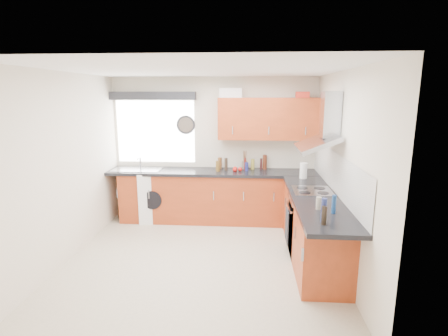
# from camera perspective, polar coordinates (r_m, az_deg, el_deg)

# --- Properties ---
(ground_plane) EXTENTS (3.60, 3.60, 0.00)m
(ground_plane) POSITION_cam_1_polar(r_m,az_deg,el_deg) (4.94, -3.73, -14.66)
(ground_plane) COLOR beige
(ceiling) EXTENTS (3.60, 3.60, 0.02)m
(ceiling) POSITION_cam_1_polar(r_m,az_deg,el_deg) (4.42, -4.19, 15.70)
(ceiling) COLOR white
(ceiling) RESTS_ON wall_back
(wall_back) EXTENTS (3.60, 0.02, 2.50)m
(wall_back) POSITION_cam_1_polar(r_m,az_deg,el_deg) (6.27, -1.65, 3.18)
(wall_back) COLOR silver
(wall_back) RESTS_ON ground_plane
(wall_front) EXTENTS (3.60, 0.02, 2.50)m
(wall_front) POSITION_cam_1_polar(r_m,az_deg,el_deg) (2.81, -9.12, -8.20)
(wall_front) COLOR silver
(wall_front) RESTS_ON ground_plane
(wall_left) EXTENTS (0.02, 3.60, 2.50)m
(wall_left) POSITION_cam_1_polar(r_m,az_deg,el_deg) (5.09, -24.45, 0.01)
(wall_left) COLOR silver
(wall_left) RESTS_ON ground_plane
(wall_right) EXTENTS (0.02, 3.60, 2.50)m
(wall_right) POSITION_cam_1_polar(r_m,az_deg,el_deg) (4.62, 18.74, -0.66)
(wall_right) COLOR silver
(wall_right) RESTS_ON ground_plane
(window) EXTENTS (1.40, 0.02, 1.10)m
(window) POSITION_cam_1_polar(r_m,az_deg,el_deg) (6.41, -11.10, 5.86)
(window) COLOR white
(window) RESTS_ON wall_back
(window_blind) EXTENTS (1.50, 0.18, 0.14)m
(window_blind) POSITION_cam_1_polar(r_m,az_deg,el_deg) (6.29, -11.55, 11.48)
(window_blind) COLOR #222328
(window_blind) RESTS_ON wall_back
(splashback) EXTENTS (0.01, 3.00, 0.54)m
(splashback) POSITION_cam_1_polar(r_m,az_deg,el_deg) (4.92, 17.71, -0.69)
(splashback) COLOR white
(splashback) RESTS_ON wall_right
(base_cab_back) EXTENTS (3.00, 0.58, 0.86)m
(base_cab_back) POSITION_cam_1_polar(r_m,az_deg,el_deg) (6.18, -2.80, -4.76)
(base_cab_back) COLOR maroon
(base_cab_back) RESTS_ON ground_plane
(base_cab_corner) EXTENTS (0.60, 0.60, 0.86)m
(base_cab_corner) POSITION_cam_1_polar(r_m,az_deg,el_deg) (6.19, 12.11, -4.99)
(base_cab_corner) COLOR maroon
(base_cab_corner) RESTS_ON ground_plane
(base_cab_right) EXTENTS (0.58, 2.10, 0.86)m
(base_cab_right) POSITION_cam_1_polar(r_m,az_deg,el_deg) (4.93, 14.35, -9.56)
(base_cab_right) COLOR maroon
(base_cab_right) RESTS_ON ground_plane
(worktop_back) EXTENTS (3.60, 0.62, 0.05)m
(worktop_back) POSITION_cam_1_polar(r_m,az_deg,el_deg) (6.05, -1.92, -0.68)
(worktop_back) COLOR black
(worktop_back) RESTS_ON base_cab_back
(worktop_right) EXTENTS (0.62, 2.42, 0.05)m
(worktop_right) POSITION_cam_1_polar(r_m,az_deg,el_deg) (4.65, 14.84, -5.01)
(worktop_right) COLOR black
(worktop_right) RESTS_ON base_cab_right
(sink) EXTENTS (0.84, 0.46, 0.10)m
(sink) POSITION_cam_1_polar(r_m,az_deg,el_deg) (6.31, -14.02, 0.11)
(sink) COLOR #A6ACB9
(sink) RESTS_ON worktop_back
(oven) EXTENTS (0.56, 0.58, 0.85)m
(oven) POSITION_cam_1_polar(r_m,az_deg,el_deg) (5.07, 13.94, -9.00)
(oven) COLOR black
(oven) RESTS_ON ground_plane
(hob_plate) EXTENTS (0.52, 0.52, 0.01)m
(hob_plate) POSITION_cam_1_polar(r_m,az_deg,el_deg) (4.92, 14.23, -3.64)
(hob_plate) COLOR #A6ACB9
(hob_plate) RESTS_ON worktop_right
(extractor_hood) EXTENTS (0.52, 0.78, 0.66)m
(extractor_hood) POSITION_cam_1_polar(r_m,az_deg,el_deg) (4.79, 15.94, 6.24)
(extractor_hood) COLOR #A6ACB9
(extractor_hood) RESTS_ON wall_right
(upper_cabinets) EXTENTS (1.70, 0.35, 0.70)m
(upper_cabinets) POSITION_cam_1_polar(r_m,az_deg,el_deg) (6.01, 7.28, 7.98)
(upper_cabinets) COLOR maroon
(upper_cabinets) RESTS_ON wall_back
(washing_machine) EXTENTS (0.71, 0.70, 0.89)m
(washing_machine) POSITION_cam_1_polar(r_m,az_deg,el_deg) (6.36, -10.89, -4.37)
(washing_machine) COLOR white
(washing_machine) RESTS_ON ground_plane
(wall_clock) EXTENTS (0.33, 0.04, 0.33)m
(wall_clock) POSITION_cam_1_polar(r_m,az_deg,el_deg) (6.27, -6.28, 7.01)
(wall_clock) COLOR #222328
(wall_clock) RESTS_ON wall_back
(casserole) EXTENTS (0.39, 0.29, 0.16)m
(casserole) POSITION_cam_1_polar(r_m,az_deg,el_deg) (6.09, 1.09, 12.16)
(casserole) COLOR white
(casserole) RESTS_ON upper_cabinets
(storage_box) EXTENTS (0.22, 0.19, 0.10)m
(storage_box) POSITION_cam_1_polar(r_m,az_deg,el_deg) (5.95, 12.69, 11.59)
(storage_box) COLOR red
(storage_box) RESTS_ON upper_cabinets
(utensil_pot) EXTENTS (0.10, 0.10, 0.13)m
(utensil_pot) POSITION_cam_1_polar(r_m,az_deg,el_deg) (6.19, 3.39, 0.48)
(utensil_pot) COLOR #73645A
(utensil_pot) RESTS_ON worktop_back
(kitchen_roll) EXTENTS (0.13, 0.13, 0.25)m
(kitchen_roll) POSITION_cam_1_polar(r_m,az_deg,el_deg) (5.61, 12.84, -0.43)
(kitchen_roll) COLOR white
(kitchen_roll) RESTS_ON worktop_right
(tomato_cluster) EXTENTS (0.19, 0.19, 0.07)m
(tomato_cluster) POSITION_cam_1_polar(r_m,az_deg,el_deg) (5.99, 2.08, -0.19)
(tomato_cluster) COLOR red
(tomato_cluster) RESTS_ON worktop_back
(jar_0) EXTENTS (0.06, 0.06, 0.22)m
(jar_0) POSITION_cam_1_polar(r_m,az_deg,el_deg) (6.03, 0.34, 0.60)
(jar_0) COLOR #2F231A
(jar_0) RESTS_ON worktop_back
(jar_1) EXTENTS (0.07, 0.07, 0.18)m
(jar_1) POSITION_cam_1_polar(r_m,az_deg,el_deg) (5.98, -1.03, 0.32)
(jar_1) COLOR brown
(jar_1) RESTS_ON worktop_back
(jar_2) EXTENTS (0.04, 0.04, 0.22)m
(jar_2) POSITION_cam_1_polar(r_m,az_deg,el_deg) (6.04, 3.48, 0.60)
(jar_2) COLOR #5C1713
(jar_2) RESTS_ON worktop_back
(jar_3) EXTENTS (0.06, 0.06, 0.15)m
(jar_3) POSITION_cam_1_polar(r_m,az_deg,el_deg) (6.02, 3.71, 0.22)
(jar_3) COLOR navy
(jar_3) RESTS_ON worktop_back
(jar_4) EXTENTS (0.06, 0.06, 0.18)m
(jar_4) POSITION_cam_1_polar(r_m,az_deg,el_deg) (6.16, 4.70, 0.63)
(jar_4) COLOR olive
(jar_4) RESTS_ON worktop_back
(jar_5) EXTENTS (0.04, 0.04, 0.19)m
(jar_5) POSITION_cam_1_polar(r_m,az_deg,el_deg) (6.18, 6.07, 0.69)
(jar_5) COLOR #381415
(jar_5) RESTS_ON worktop_back
(jar_6) EXTENTS (0.07, 0.07, 0.25)m
(jar_6) POSITION_cam_1_polar(r_m,az_deg,el_deg) (6.18, 6.67, 0.96)
(jar_6) COLOR #532111
(jar_6) RESTS_ON worktop_back
(jar_7) EXTENTS (0.07, 0.07, 0.20)m
(jar_7) POSITION_cam_1_polar(r_m,az_deg,el_deg) (6.20, -0.70, 0.82)
(jar_7) COLOR brown
(jar_7) RESTS_ON worktop_back
(bottle_0) EXTENTS (0.06, 0.06, 0.26)m
(bottle_0) POSITION_cam_1_polar(r_m,az_deg,el_deg) (3.76, 15.98, -6.68)
(bottle_0) COLOR navy
(bottle_0) RESTS_ON worktop_right
(bottle_1) EXTENTS (0.05, 0.05, 0.21)m
(bottle_1) POSITION_cam_1_polar(r_m,az_deg,el_deg) (4.08, 17.50, -5.66)
(bottle_1) COLOR navy
(bottle_1) RESTS_ON worktop_right
(bottle_2) EXTENTS (0.06, 0.06, 0.15)m
(bottle_2) POSITION_cam_1_polar(r_m,az_deg,el_deg) (4.17, 15.20, -5.57)
(bottle_2) COLOR #9F9787
(bottle_2) RESTS_ON worktop_right
(bottle_3) EXTENTS (0.05, 0.05, 0.20)m
(bottle_3) POSITION_cam_1_polar(r_m,az_deg,el_deg) (3.71, 16.02, -7.45)
(bottle_3) COLOR black
(bottle_3) RESTS_ON worktop_right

